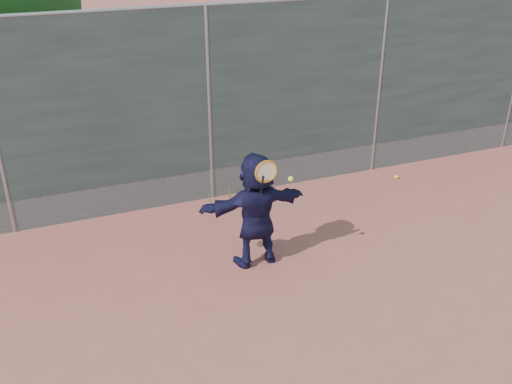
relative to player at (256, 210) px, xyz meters
name	(u,v)px	position (x,y,z in m)	size (l,w,h in m)	color
ground	(309,327)	(0.05, -1.47, -0.76)	(80.00, 80.00, 0.00)	#9E4C42
player	(256,210)	(0.00, 0.00, 0.00)	(1.42, 0.45, 1.53)	black
ball_ground	(397,177)	(3.24, 1.52, -0.73)	(0.07, 0.07, 0.07)	yellow
fence	(209,103)	(0.05, 2.03, 0.82)	(20.00, 0.06, 3.03)	#38423D
swing_action	(268,174)	(0.08, -0.20, 0.58)	(0.49, 0.17, 0.51)	orange
weed_clump	(232,189)	(0.34, 1.91, -0.63)	(0.68, 0.07, 0.30)	#387226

